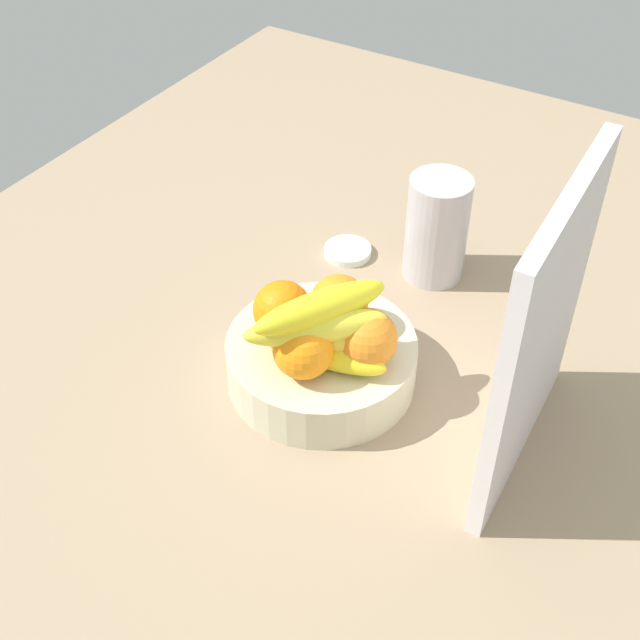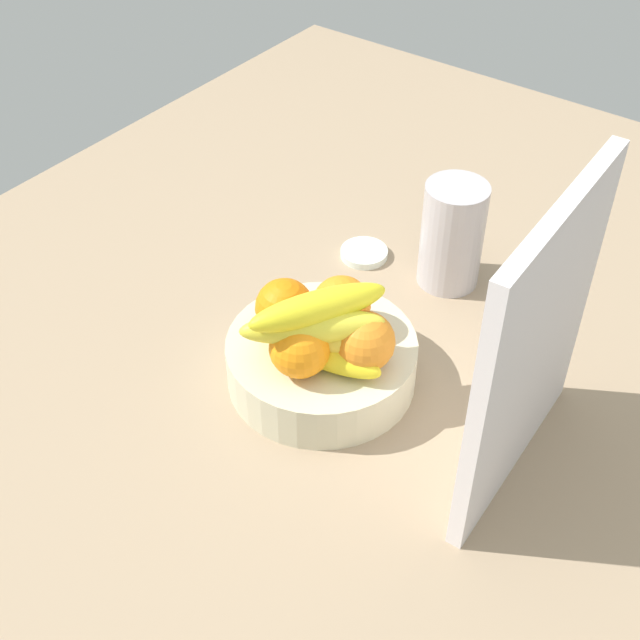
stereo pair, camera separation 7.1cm
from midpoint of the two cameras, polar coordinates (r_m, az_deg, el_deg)
The scene contains 10 objects.
ground_plane at distance 110.90cm, azimuth 2.63°, elevation -4.87°, with size 180.00×140.00×3.00cm, color #9F876A.
fruit_bowl at distance 108.01cm, azimuth 1.90°, elevation -2.90°, with size 24.05×24.05×6.32cm, color beige.
orange_front_left at distance 105.88cm, azimuth 3.37°, elevation 0.97°, with size 7.37×7.37×7.37cm, color orange.
orange_front_right at distance 105.29cm, azimuth -0.44°, elevation 0.78°, with size 7.37×7.37×7.37cm, color orange.
orange_center at distance 99.96cm, azimuth 0.69°, elevation -1.91°, with size 7.37×7.37×7.37cm, color orange.
orange_back_left at distance 101.35cm, azimuth 5.14°, elevation -1.38°, with size 7.37×7.37×7.37cm, color orange.
banana_bunch at distance 99.81cm, azimuth 1.80°, elevation -0.75°, with size 16.67×17.37×10.60cm.
cutting_board at distance 91.81cm, azimuth 16.24°, elevation -1.94°, with size 28.00×1.80×36.00cm, color white.
thermos_tumbler at distance 122.73cm, azimuth 10.46°, elevation 5.54°, with size 8.92×8.92×15.92cm, color #B9B3B9.
jar_lid at distance 130.00cm, azimuth 4.53°, elevation 4.43°, with size 7.15×7.15×1.14cm, color silver.
Camera 2 is at (62.44, 44.30, 78.75)cm, focal length 48.03 mm.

